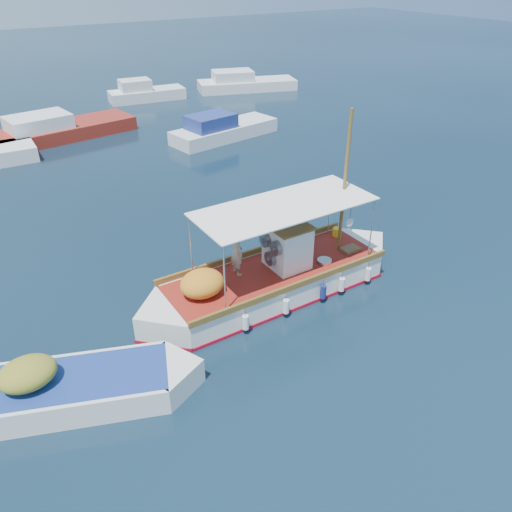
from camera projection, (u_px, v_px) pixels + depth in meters
ground at (277, 285)px, 16.86m from camera, size 160.00×160.00×0.00m
fishing_caique at (273, 279)px, 16.26m from camera, size 9.61×2.73×5.86m
dinghy at (67, 391)px, 12.30m from camera, size 6.28×3.43×1.63m
bg_boat_n at (58, 131)px, 30.29m from camera, size 8.99×4.06×1.80m
bg_boat_ne at (222, 131)px, 30.29m from camera, size 7.07×3.30×1.80m
bg_boat_e at (244, 84)px, 41.45m from camera, size 8.42×4.88×1.80m
bg_boat_far_n at (145, 94)px, 38.49m from camera, size 5.89×2.60×1.80m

